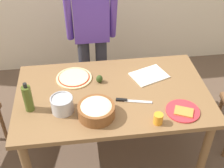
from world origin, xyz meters
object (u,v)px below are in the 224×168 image
Objects in this scene: olive_oil_bottle at (28,98)px; avocado at (99,79)px; plate_with_slice at (183,111)px; steel_pot at (62,104)px; pizza_raw_on_board at (74,78)px; chef_knife at (129,101)px; cutting_board_white at (149,75)px; dining_table at (113,101)px; cup_orange at (158,119)px; person_cook at (91,30)px; popcorn_bowl at (96,110)px.

avocado is at bearing 25.85° from olive_oil_bottle.
plate_with_slice is 0.93m from steel_pot.
steel_pot is (0.25, -0.05, -0.05)m from olive_oil_bottle.
plate_with_slice is at bearing -32.95° from pizza_raw_on_board.
chef_knife is (-0.39, 0.17, -0.00)m from plate_with_slice.
cutting_board_white is (0.66, -0.05, -0.00)m from pizza_raw_on_board.
olive_oil_bottle reaches higher than avocado.
dining_table is 0.50m from cup_orange.
plate_with_slice is (0.62, -1.05, -0.17)m from person_cook.
steel_pot is at bearing -10.41° from olive_oil_bottle.
popcorn_bowl reaches higher than plate_with_slice.
plate_with_slice reaches higher than chef_knife.
dining_table is 5.12× the size of pizza_raw_on_board.
avocado is (0.06, 0.41, -0.03)m from popcorn_bowl.
plate_with_slice is at bearing 22.33° from cup_orange.
popcorn_bowl is at bearing -72.25° from pizza_raw_on_board.
plate_with_slice is 1.50× the size of steel_pot.
olive_oil_bottle is (-0.66, -0.12, 0.20)m from dining_table.
person_cook is 0.93m from chef_knife.
popcorn_bowl is 1.09× the size of olive_oil_bottle.
popcorn_bowl is 1.61× the size of steel_pot.
avocado is (-0.38, 0.54, -0.01)m from cup_orange.
chef_knife is (0.53, 0.04, -0.06)m from steel_pot.
pizza_raw_on_board is 1.04× the size of cutting_board_white.
plate_with_slice is 1.18m from olive_oil_bottle.
olive_oil_bottle is at bearing 171.36° from plate_with_slice.
popcorn_bowl is at bearing -15.02° from olive_oil_bottle.
cup_orange is (0.69, -0.22, -0.02)m from steel_pot.
cup_orange is 0.30× the size of chef_knife.
steel_pot reaches higher than pizza_raw_on_board.
pizza_raw_on_board is at bearing 76.43° from steel_pot.
cutting_board_white is at bearing 53.26° from chef_knife.
steel_pot reaches higher than cutting_board_white.
avocado reaches higher than plate_with_slice.
chef_knife is at bearing -126.74° from cutting_board_white.
olive_oil_bottle is (-0.35, -0.35, 0.10)m from pizza_raw_on_board.
steel_pot is (-0.41, -0.17, 0.16)m from dining_table.
dining_table is 6.25× the size of olive_oil_bottle.
person_cook is (-0.11, 0.76, 0.27)m from dining_table.
chef_knife is at bearing 4.48° from steel_pot.
cup_orange is 0.58m from cutting_board_white.
pizza_raw_on_board reaches higher than chef_knife.
plate_with_slice is at bearing -30.59° from dining_table.
person_cook reaches higher than steel_pot.
dining_table is at bearing -57.95° from avocado.
person_cook is 0.59m from pizza_raw_on_board.
cutting_board_white is (0.51, 0.44, -0.06)m from popcorn_bowl.
steel_pot is 0.58× the size of cutting_board_white.
cup_orange is at bearing -157.67° from plate_with_slice.
person_cook is 6.23× the size of plate_with_slice.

